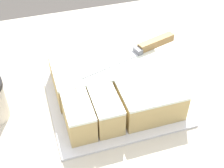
{
  "coord_description": "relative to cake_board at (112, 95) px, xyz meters",
  "views": [
    {
      "loc": [
        -0.26,
        -0.55,
        1.5
      ],
      "look_at": [
        -0.07,
        0.04,
        0.96
      ],
      "focal_mm": 50.0,
      "sensor_mm": 36.0,
      "label": 1
    }
  ],
  "objects": [
    {
      "name": "cake_board",
      "position": [
        0.0,
        0.0,
        0.0
      ],
      "size": [
        0.34,
        0.34,
        0.01
      ],
      "color": "silver",
      "rests_on": "countertop"
    },
    {
      "name": "cake",
      "position": [
        0.0,
        0.0,
        0.04
      ],
      "size": [
        0.29,
        0.29,
        0.08
      ],
      "color": "tan",
      "rests_on": "cake_board"
    },
    {
      "name": "knife",
      "position": [
        0.12,
        0.07,
        0.09
      ],
      "size": [
        0.3,
        0.11,
        0.02
      ],
      "rotation": [
        0.0,
        0.0,
        3.43
      ],
      "color": "silver",
      "rests_on": "cake"
    }
  ]
}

